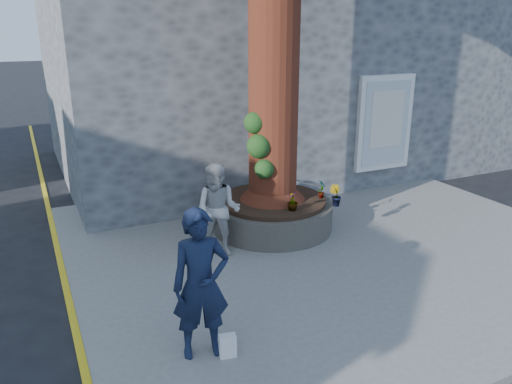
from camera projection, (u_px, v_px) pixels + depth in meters
name	position (u px, v px, depth m)	size (l,w,h in m)	color
ground	(285.00, 288.00, 7.68)	(120.00, 120.00, 0.00)	black
pavement	(331.00, 243.00, 9.13)	(9.00, 8.00, 0.12)	slate
yellow_line	(69.00, 302.00, 7.30)	(0.10, 30.00, 0.01)	yellow
stone_shop	(243.00, 52.00, 13.87)	(10.30, 8.30, 6.30)	#494B4E
neighbour_shop	(455.00, 52.00, 17.17)	(6.00, 8.00, 6.00)	#494B4E
planter	(272.00, 213.00, 9.59)	(2.30, 2.30, 0.60)	black
man	(201.00, 285.00, 5.69)	(0.66, 0.44, 1.82)	#131B34
woman	(218.00, 210.00, 8.32)	(0.77, 0.60, 1.59)	beige
shopping_bag	(228.00, 346.00, 5.87)	(0.20, 0.12, 0.28)	white
plant_a	(322.00, 189.00, 9.45)	(0.20, 0.13, 0.38)	gray
plant_b	(335.00, 195.00, 9.05)	(0.22, 0.21, 0.39)	gray
plant_c	(293.00, 201.00, 8.83)	(0.19, 0.19, 0.34)	gray
plant_d	(272.00, 177.00, 10.35)	(0.27, 0.24, 0.30)	gray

